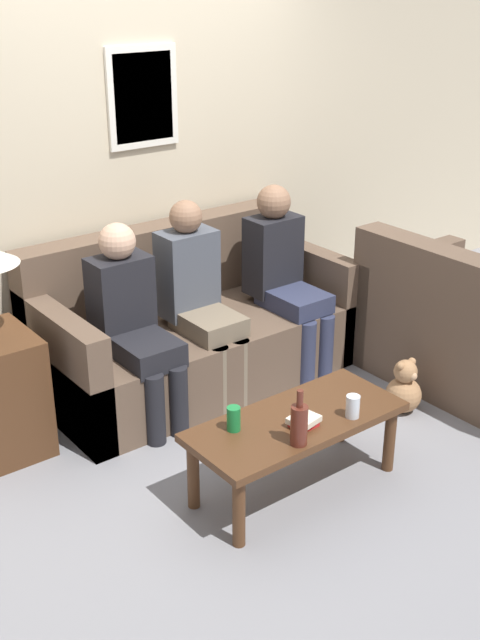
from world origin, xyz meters
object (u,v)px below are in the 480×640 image
(drinking_glass, at_px, (353,406))
(person_middle, at_px, (198,294))
(couch_main, at_px, (190,331))
(teddy_bear, at_px, (404,389))
(wine_bottle, at_px, (299,424))
(person_left, at_px, (132,319))
(person_right, at_px, (284,272))
(coffee_table, at_px, (296,429))

(drinking_glass, distance_m, person_middle, 1.32)
(couch_main, distance_m, teddy_bear, 1.37)
(wine_bottle, xyz_separation_m, person_left, (-0.11, 1.28, 0.11))
(wine_bottle, bearing_deg, person_middle, 74.44)
(wine_bottle, distance_m, person_left, 1.29)
(drinking_glass, height_order, teddy_bear, drinking_glass)
(person_middle, bearing_deg, person_right, -3.20)
(person_left, distance_m, teddy_bear, 1.64)
(coffee_table, xyz_separation_m, person_middle, (0.23, 1.16, 0.29))
(drinking_glass, distance_m, person_left, 1.36)
(couch_main, distance_m, coffee_table, 1.35)
(coffee_table, height_order, person_middle, person_middle)
(couch_main, relative_size, coffee_table, 1.77)
(person_middle, xyz_separation_m, teddy_bear, (0.78, -0.97, -0.49))
(coffee_table, relative_size, wine_bottle, 3.95)
(drinking_glass, distance_m, teddy_bear, 0.91)
(coffee_table, bearing_deg, wine_bottle, -128.90)
(couch_main, bearing_deg, person_middle, -106.48)
(wine_bottle, bearing_deg, person_left, 94.90)
(person_left, bearing_deg, person_right, 0.68)
(coffee_table, height_order, person_left, person_left)
(drinking_glass, xyz_separation_m, person_left, (-0.48, 1.26, 0.16))
(couch_main, relative_size, person_right, 1.66)
(drinking_glass, relative_size, person_right, 0.10)
(couch_main, distance_m, person_middle, 0.36)
(drinking_glass, bearing_deg, person_left, 110.79)
(person_middle, distance_m, teddy_bear, 1.34)
(person_right, bearing_deg, wine_bottle, -128.01)
(coffee_table, distance_m, wine_bottle, 0.28)
(person_left, height_order, person_middle, person_middle)
(teddy_bear, bearing_deg, drinking_glass, -156.73)
(coffee_table, relative_size, teddy_bear, 3.30)
(person_right, bearing_deg, person_middle, 176.80)
(couch_main, xyz_separation_m, person_left, (-0.53, -0.22, 0.30))
(person_left, distance_m, person_right, 1.12)
(drinking_glass, xyz_separation_m, teddy_bear, (0.79, 0.34, -0.32))
(drinking_glass, relative_size, person_left, 0.10)
(wine_bottle, distance_m, teddy_bear, 1.26)
(person_middle, relative_size, person_right, 1.00)
(drinking_glass, distance_m, person_right, 1.44)
(couch_main, xyz_separation_m, person_middle, (-0.05, -0.17, 0.32))
(drinking_glass, relative_size, teddy_bear, 0.34)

